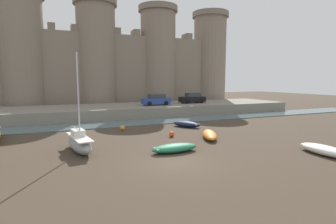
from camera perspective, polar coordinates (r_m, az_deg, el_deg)
name	(u,v)px	position (r m, az deg, el deg)	size (l,w,h in m)	color
ground_plane	(176,163)	(16.45, 1.73, -11.09)	(160.00, 160.00, 0.00)	#423528
water_channel	(119,124)	(31.08, -10.54, -2.52)	(80.00, 4.50, 0.10)	slate
quay_road	(108,111)	(38.03, -12.94, 0.18)	(56.66, 10.00, 1.46)	gray
castle	(97,60)	(46.95, -15.21, 10.85)	(51.83, 7.17, 21.43)	gray
rowboat_near_channel_right	(325,150)	(21.05, 31.00, -7.11)	(1.42, 3.79, 0.65)	silver
rowboat_foreground_right	(187,124)	(28.67, 4.05, -2.62)	(2.81, 3.39, 0.64)	#141E3D
sailboat_midflat_right	(79,143)	(19.85, -18.72, -6.33)	(1.88, 4.76, 7.00)	gray
rowboat_midflat_centre	(175,148)	(18.76, 1.44, -7.79)	(3.44, 1.31, 0.61)	#1E6B47
rowboat_midflat_left	(210,135)	(23.39, 9.03, -4.87)	(2.66, 3.91, 0.65)	orange
mooring_buoy_off_centre	(123,128)	(27.19, -9.87, -3.43)	(0.50, 0.50, 0.50)	orange
mooring_buoy_mid_mud	(172,134)	(23.72, 0.80, -4.84)	(0.50, 0.50, 0.50)	#E04C1E
car_quay_centre_east	(156,100)	(38.33, -2.58, 2.66)	(4.12, 1.93, 1.62)	#263F99
car_quay_centre_west	(192,98)	(42.11, 5.33, 3.02)	(4.12, 1.93, 1.62)	black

